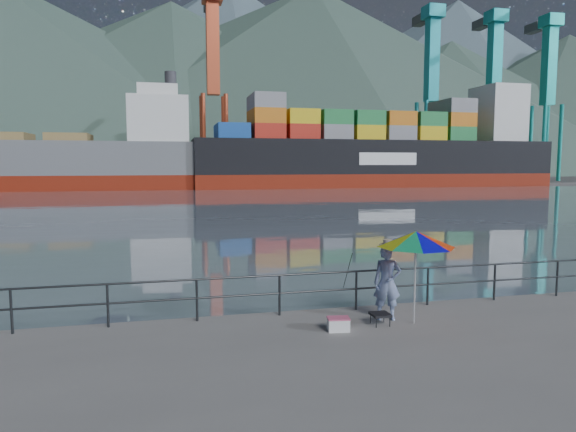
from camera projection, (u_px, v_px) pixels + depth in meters
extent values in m
cube|color=slate|center=(416.00, 424.00, 7.85)|extent=(24.00, 11.00, 0.50)
cube|color=slate|center=(180.00, 178.00, 137.02)|extent=(500.00, 280.00, 0.00)
cube|color=#514F4C|center=(235.00, 182.00, 103.52)|extent=(200.00, 40.00, 0.40)
cylinder|color=#2D3033|center=(319.00, 273.00, 12.75)|extent=(22.00, 0.05, 0.05)
cylinder|color=#2D3033|center=(319.00, 291.00, 12.80)|extent=(22.00, 0.05, 0.05)
cube|color=#2D3033|center=(319.00, 293.00, 12.80)|extent=(22.00, 0.06, 1.00)
cone|color=#385147|center=(173.00, 88.00, 206.15)|extent=(282.88, 282.88, 68.00)
cone|color=#385147|center=(313.00, 80.00, 224.19)|extent=(332.80, 332.80, 80.00)
cone|color=#385147|center=(450.00, 107.00, 246.06)|extent=(257.92, 257.92, 62.00)
cone|color=#385147|center=(566.00, 103.00, 266.60)|extent=(291.20, 291.20, 70.00)
cube|color=yellow|center=(236.00, 176.00, 102.42)|extent=(6.00, 2.40, 2.60)
cube|color=#267F3F|center=(268.00, 169.00, 103.78)|extent=(6.00, 2.40, 5.20)
cube|color=orange|center=(299.00, 163.00, 105.14)|extent=(6.00, 2.40, 7.80)
cube|color=#267F3F|center=(329.00, 163.00, 106.64)|extent=(6.00, 2.40, 7.80)
cube|color=#267F3F|center=(359.00, 163.00, 108.14)|extent=(6.00, 2.40, 7.80)
cube|color=#267F3F|center=(387.00, 169.00, 109.76)|extent=(6.00, 2.40, 5.20)
cube|color=yellow|center=(415.00, 163.00, 111.13)|extent=(6.00, 2.40, 7.80)
cube|color=#194CA5|center=(442.00, 163.00, 112.63)|extent=(6.00, 2.40, 7.80)
cube|color=yellow|center=(468.00, 163.00, 114.12)|extent=(6.00, 2.40, 7.80)
cube|color=gray|center=(234.00, 163.00, 105.05)|extent=(6.00, 2.40, 7.80)
cube|color=orange|center=(265.00, 163.00, 106.55)|extent=(6.00, 2.40, 7.80)
cube|color=yellow|center=(295.00, 163.00, 108.05)|extent=(6.00, 2.40, 7.80)
cube|color=orange|center=(325.00, 175.00, 109.81)|extent=(6.00, 2.40, 2.60)
cube|color=#194CA5|center=(353.00, 163.00, 111.04)|extent=(6.00, 2.40, 7.80)
cube|color=gray|center=(381.00, 169.00, 112.67)|extent=(6.00, 2.40, 5.20)
cube|color=#194CA5|center=(408.00, 169.00, 114.16)|extent=(6.00, 2.40, 5.20)
cube|color=yellow|center=(435.00, 163.00, 115.53)|extent=(6.00, 2.40, 7.80)
cube|color=#267F3F|center=(461.00, 163.00, 117.02)|extent=(6.00, 2.40, 7.80)
cube|color=orange|center=(232.00, 163.00, 107.96)|extent=(6.00, 2.40, 7.80)
imported|color=#204795|center=(387.00, 283.00, 12.20)|extent=(0.75, 0.60, 1.79)
cylinder|color=white|center=(415.00, 282.00, 11.87)|extent=(0.04, 0.04, 1.99)
cone|color=#14A462|center=(416.00, 239.00, 11.77)|extent=(2.23, 2.23, 0.37)
cube|color=black|center=(380.00, 314.00, 11.83)|extent=(0.43, 0.43, 0.06)
cube|color=#2D3033|center=(380.00, 320.00, 11.84)|extent=(0.36, 0.36, 0.22)
cube|color=white|center=(338.00, 325.00, 11.44)|extent=(0.51, 0.38, 0.27)
cylinder|color=black|center=(347.00, 305.00, 13.52)|extent=(0.45, 1.84, 1.33)
cube|color=maroon|center=(33.00, 183.00, 76.98)|extent=(57.67, 9.98, 2.50)
cube|color=slate|center=(32.00, 158.00, 76.59)|extent=(57.67, 9.98, 5.00)
cube|color=silver|center=(158.00, 120.00, 80.23)|extent=(9.00, 8.38, 7.00)
cube|color=maroon|center=(375.00, 181.00, 88.89)|extent=(62.17, 10.36, 2.50)
cube|color=black|center=(375.00, 157.00, 88.48)|extent=(62.17, 10.36, 5.60)
cube|color=silver|center=(497.00, 115.00, 93.12)|extent=(7.00, 8.29, 10.00)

